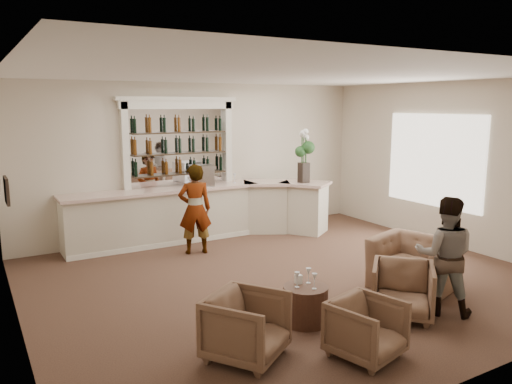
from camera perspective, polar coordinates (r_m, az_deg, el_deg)
ground at (r=8.38m, az=3.65°, el=-9.88°), size 8.00×8.00×0.00m
room_shell at (r=8.58m, az=2.07°, el=6.60°), size 8.04×7.02×3.32m
bar_counter at (r=10.67m, az=-6.06°, el=-2.36°), size 5.72×1.80×1.14m
back_bar_alcove at (r=10.71m, az=-8.77°, el=5.52°), size 2.64×0.25×3.00m
cocktail_table at (r=6.74m, az=5.67°, el=-12.68°), size 0.59×0.59×0.50m
sommelier at (r=9.61m, az=-6.99°, el=-1.96°), size 0.72×0.56×1.74m
guest at (r=7.30m, az=20.78°, el=-6.80°), size 0.99×1.00×1.63m
armchair_left at (r=5.82m, az=-1.09°, el=-15.11°), size 1.13×1.14×0.75m
armchair_center at (r=5.98m, az=12.50°, el=-15.03°), size 0.88×0.90×0.68m
armchair_right at (r=7.14m, az=16.41°, el=-10.71°), size 1.14×1.14×0.74m
armchair_far at (r=8.26m, az=17.65°, el=-7.78°), size 1.37×1.46×0.78m
espresso_machine at (r=10.60m, az=-6.21°, el=1.88°), size 0.61×0.56×0.44m
flower_vase at (r=10.99m, az=5.51°, el=4.49°), size 0.31×0.31×1.17m
wine_glass_bar_left at (r=10.50m, az=-7.67°, el=1.13°), size 0.07×0.07×0.21m
wine_glass_bar_right at (r=10.96m, az=-2.47°, el=1.59°), size 0.07×0.07×0.21m
wine_glass_tbl_a at (r=6.57m, az=4.71°, el=-9.96°), size 0.07×0.07×0.21m
wine_glass_tbl_b at (r=6.73m, az=6.02°, el=-9.49°), size 0.07×0.07×0.21m
wine_glass_tbl_c at (r=6.54m, az=6.69°, el=-10.10°), size 0.07×0.07×0.21m
napkin_holder at (r=6.73m, az=4.87°, el=-9.90°), size 0.08×0.08×0.12m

